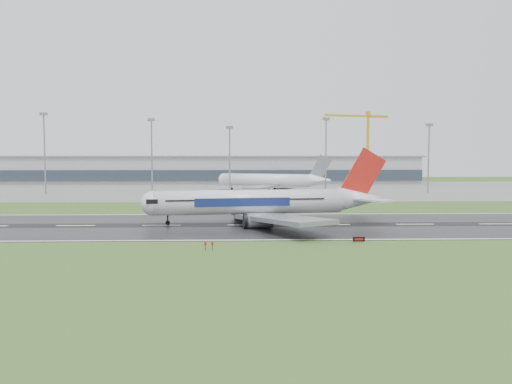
{
  "coord_description": "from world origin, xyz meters",
  "views": [
    {
      "loc": [
        18.45,
        -122.42,
        16.73
      ],
      "look_at": [
        22.54,
        12.0,
        7.0
      ],
      "focal_mm": 36.79,
      "sensor_mm": 36.0,
      "label": 1
    }
  ],
  "objects": [
    {
      "name": "floodmast_2",
      "position": [
        -18.73,
        100.0,
        15.29
      ],
      "size": [
        0.64,
        0.64,
        30.57
      ],
      "primitive_type": "cylinder",
      "color": "gray",
      "rests_on": "ground"
    },
    {
      "name": "floodmast_4",
      "position": [
        55.0,
        100.0,
        15.52
      ],
      "size": [
        0.64,
        0.64,
        31.05
      ],
      "primitive_type": "cylinder",
      "color": "gray",
      "rests_on": "ground"
    },
    {
      "name": "runway_sign",
      "position": [
        41.01,
        -24.4,
        0.52
      ],
      "size": [
        2.28,
        0.91,
        1.04
      ],
      "primitive_type": null,
      "rotation": [
        0.0,
        0.0,
        -0.29
      ],
      "color": "black",
      "rests_on": "ground"
    },
    {
      "name": "floodmast_5",
      "position": [
        99.24,
        100.0,
        14.31
      ],
      "size": [
        0.64,
        0.64,
        28.62
      ],
      "primitive_type": "cylinder",
      "color": "gray",
      "rests_on": "ground"
    },
    {
      "name": "ground",
      "position": [
        0.0,
        0.0,
        0.0
      ],
      "size": [
        520.0,
        520.0,
        0.0
      ],
      "primitive_type": "plane",
      "color": "#33541E",
      "rests_on": "ground"
    },
    {
      "name": "floodmast_3",
      "position": [
        14.08,
        100.0,
        13.71
      ],
      "size": [
        0.64,
        0.64,
        27.42
      ],
      "primitive_type": "cylinder",
      "color": "gray",
      "rests_on": "ground"
    },
    {
      "name": "floodmast_1",
      "position": [
        -63.36,
        100.0,
        16.42
      ],
      "size": [
        0.64,
        0.64,
        32.85
      ],
      "primitive_type": "cylinder",
      "color": "gray",
      "rests_on": "ground"
    },
    {
      "name": "main_airliner",
      "position": [
        24.74,
        3.37,
        8.85
      ],
      "size": [
        66.04,
        63.6,
        17.5
      ],
      "primitive_type": null,
      "rotation": [
        0.0,
        0.0,
        0.13
      ],
      "color": "silver",
      "rests_on": "runway"
    },
    {
      "name": "apron",
      "position": [
        0.0,
        125.0,
        0.04
      ],
      "size": [
        400.0,
        130.0,
        0.08
      ],
      "primitive_type": "cube",
      "color": "slate",
      "rests_on": "ground"
    },
    {
      "name": "parked_airliner",
      "position": [
        32.36,
        113.87,
        8.03
      ],
      "size": [
        69.36,
        67.32,
        15.89
      ],
      "primitive_type": null,
      "rotation": [
        0.0,
        0.0,
        -0.39
      ],
      "color": "silver",
      "rests_on": "apron"
    },
    {
      "name": "runway",
      "position": [
        0.0,
        0.0,
        0.05
      ],
      "size": [
        400.0,
        45.0,
        0.1
      ],
      "primitive_type": "cube",
      "color": "black",
      "rests_on": "ground"
    },
    {
      "name": "tower_crane",
      "position": [
        97.37,
        200.0,
        21.5
      ],
      "size": [
        42.11,
        15.52,
        43.01
      ],
      "primitive_type": null,
      "rotation": [
        0.0,
        0.0,
        0.31
      ],
      "color": "gold",
      "rests_on": "ground"
    },
    {
      "name": "terminal",
      "position": [
        0.0,
        185.0,
        7.5
      ],
      "size": [
        240.0,
        36.0,
        15.0
      ],
      "primitive_type": "cube",
      "color": "#9699A1",
      "rests_on": "ground"
    }
  ]
}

